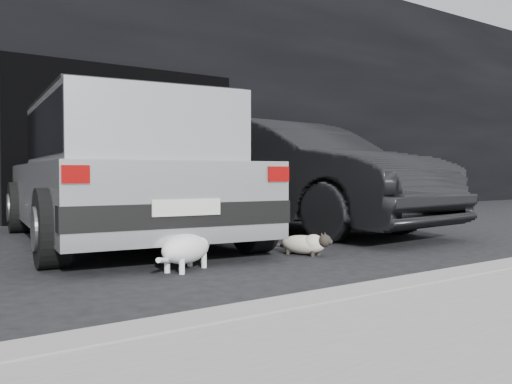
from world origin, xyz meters
TOP-DOWN VIEW (x-y plane):
  - ground at (0.00, 0.00)m, footprint 80.00×80.00m
  - building_facade at (1.00, 6.00)m, footprint 34.00×4.00m
  - garage_opening at (1.00, 3.99)m, footprint 4.00×0.10m
  - curb at (1.00, -2.60)m, footprint 18.00×0.25m
  - silver_hatchback at (-0.23, 1.15)m, footprint 2.60×4.61m
  - second_car at (2.23, 1.11)m, footprint 2.01×4.76m
  - cat_siamese at (0.85, -0.84)m, footprint 0.38×0.65m
  - cat_white at (-0.45, -0.87)m, footprint 0.73×0.53m

SIDE VIEW (x-z plane):
  - ground at x=0.00m, z-range 0.00..0.00m
  - curb at x=1.00m, z-range 0.00..0.12m
  - cat_siamese at x=0.85m, z-range -0.01..0.23m
  - cat_white at x=-0.45m, z-range -0.01..0.38m
  - second_car at x=2.23m, z-range 0.00..1.53m
  - silver_hatchback at x=-0.23m, z-range 0.07..1.70m
  - garage_opening at x=1.00m, z-range 0.00..2.60m
  - building_facade at x=1.00m, z-range 0.00..5.00m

